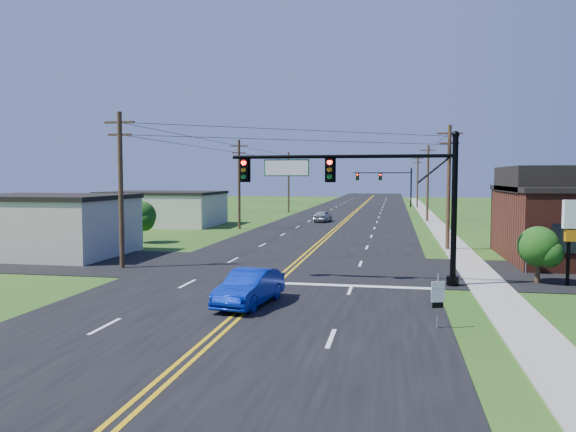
% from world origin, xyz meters
% --- Properties ---
extents(ground, '(260.00, 260.00, 0.00)m').
position_xyz_m(ground, '(0.00, 0.00, 0.00)').
color(ground, '#1B4212').
rests_on(ground, ground).
extents(road_main, '(16.00, 220.00, 0.04)m').
position_xyz_m(road_main, '(0.00, 50.00, 0.02)').
color(road_main, black).
rests_on(road_main, ground).
extents(road_cross, '(70.00, 10.00, 0.04)m').
position_xyz_m(road_cross, '(0.00, 12.00, 0.02)').
color(road_cross, black).
rests_on(road_cross, ground).
extents(sidewalk, '(2.00, 160.00, 0.08)m').
position_xyz_m(sidewalk, '(10.50, 40.00, 0.04)').
color(sidewalk, gray).
rests_on(sidewalk, ground).
extents(signal_mast_main, '(11.30, 0.60, 7.48)m').
position_xyz_m(signal_mast_main, '(4.34, 8.00, 4.75)').
color(signal_mast_main, black).
rests_on(signal_mast_main, ground).
extents(signal_mast_far, '(10.98, 0.60, 7.48)m').
position_xyz_m(signal_mast_far, '(4.44, 80.00, 4.55)').
color(signal_mast_far, black).
rests_on(signal_mast_far, ground).
extents(cream_bldg_near, '(10.20, 8.20, 4.10)m').
position_xyz_m(cream_bldg_near, '(-17.00, 14.00, 2.06)').
color(cream_bldg_near, beige).
rests_on(cream_bldg_near, ground).
extents(cream_bldg_far, '(12.20, 9.20, 3.70)m').
position_xyz_m(cream_bldg_far, '(-19.00, 38.00, 1.86)').
color(cream_bldg_far, beige).
rests_on(cream_bldg_far, ground).
extents(utility_pole_left_a, '(1.80, 0.28, 9.00)m').
position_xyz_m(utility_pole_left_a, '(-9.50, 10.00, 4.72)').
color(utility_pole_left_a, '#352518').
rests_on(utility_pole_left_a, ground).
extents(utility_pole_left_b, '(1.80, 0.28, 9.00)m').
position_xyz_m(utility_pole_left_b, '(-9.50, 35.00, 4.72)').
color(utility_pole_left_b, '#352518').
rests_on(utility_pole_left_b, ground).
extents(utility_pole_left_c, '(1.80, 0.28, 9.00)m').
position_xyz_m(utility_pole_left_c, '(-9.50, 62.00, 4.72)').
color(utility_pole_left_c, '#352518').
rests_on(utility_pole_left_c, ground).
extents(utility_pole_right_a, '(1.80, 0.28, 9.00)m').
position_xyz_m(utility_pole_right_a, '(9.80, 22.00, 4.72)').
color(utility_pole_right_a, '#352518').
rests_on(utility_pole_right_a, ground).
extents(utility_pole_right_b, '(1.80, 0.28, 9.00)m').
position_xyz_m(utility_pole_right_b, '(9.80, 48.00, 4.72)').
color(utility_pole_right_b, '#352518').
rests_on(utility_pole_right_b, ground).
extents(utility_pole_right_c, '(1.80, 0.28, 9.00)m').
position_xyz_m(utility_pole_right_c, '(9.80, 78.00, 4.72)').
color(utility_pole_right_c, '#352518').
rests_on(utility_pole_right_c, ground).
extents(tree_right_back, '(3.00, 3.00, 4.10)m').
position_xyz_m(tree_right_back, '(16.00, 26.00, 2.60)').
color(tree_right_back, '#352518').
rests_on(tree_right_back, ground).
extents(shrub_corner, '(2.00, 2.00, 2.86)m').
position_xyz_m(shrub_corner, '(13.00, 9.50, 1.85)').
color(shrub_corner, '#352518').
rests_on(shrub_corner, ground).
extents(tree_left, '(2.40, 2.40, 3.37)m').
position_xyz_m(tree_left, '(-14.00, 22.00, 2.16)').
color(tree_left, '#352518').
rests_on(tree_left, ground).
extents(blue_car, '(2.19, 4.56, 1.44)m').
position_xyz_m(blue_car, '(0.16, 2.20, 0.72)').
color(blue_car, '#0722A2').
rests_on(blue_car, ground).
extents(distant_car, '(2.05, 4.08, 1.33)m').
position_xyz_m(distant_car, '(-2.25, 45.16, 0.67)').
color(distant_car, '#A7A7AC').
rests_on(distant_car, ground).
extents(route_sign, '(0.46, 0.20, 1.94)m').
position_xyz_m(route_sign, '(7.50, -0.02, 1.13)').
color(route_sign, slate).
rests_on(route_sign, ground).
extents(stop_sign, '(0.71, 0.25, 2.05)m').
position_xyz_m(stop_sign, '(13.00, 11.98, 1.48)').
color(stop_sign, slate).
rests_on(stop_sign, ground).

